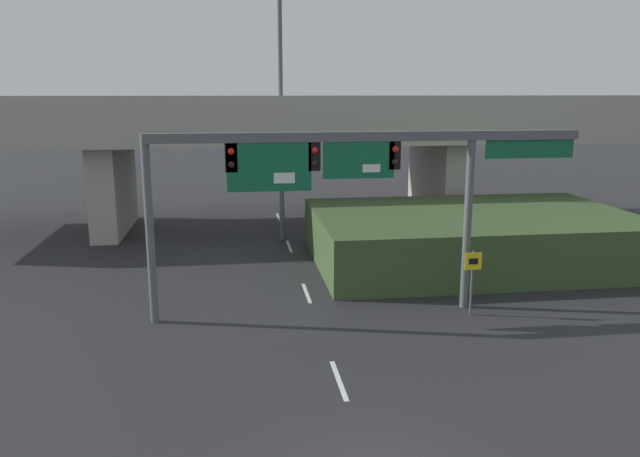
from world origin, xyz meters
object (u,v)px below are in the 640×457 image
Objects in this scene: parked_sedan_near_right at (526,267)px; signal_gantry at (345,168)px; highway_light_pole_near at (280,80)px; speed_limit_sign at (472,274)px; parked_sedan_mid_right at (595,262)px.

signal_gantry is at bearing -162.25° from parked_sedan_near_right.
signal_gantry is 0.95× the size of highway_light_pole_near.
speed_limit_sign reaches higher than parked_sedan_mid_right.
speed_limit_sign is at bearing -154.93° from parked_sedan_mid_right.
speed_limit_sign is 5.06m from parked_sedan_near_right.
parked_sedan_near_right is (8.01, 2.58, -4.45)m from signal_gantry.
parked_sedan_near_right is at bearing -44.07° from highway_light_pole_near.
signal_gantry is 3.41× the size of parked_sedan_mid_right.
highway_light_pole_near reaches higher than signal_gantry.
speed_limit_sign is 7.74m from parked_sedan_mid_right.
speed_limit_sign is 15.10m from highway_light_pole_near.
signal_gantry is at bearing -83.86° from highway_light_pole_near.
parked_sedan_mid_right is at bearing -35.21° from highway_light_pole_near.
speed_limit_sign reaches higher than parked_sedan_near_right.
highway_light_pole_near is 14.92m from parked_sedan_near_right.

